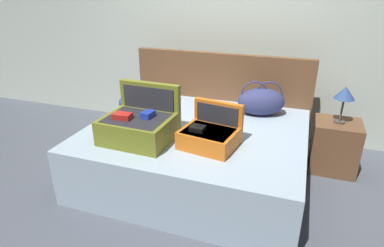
% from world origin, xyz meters
% --- Properties ---
extents(ground_plane, '(12.00, 12.00, 0.00)m').
position_xyz_m(ground_plane, '(0.00, 0.00, 0.00)').
color(ground_plane, '#4C515B').
extents(back_wall, '(8.00, 0.10, 2.60)m').
position_xyz_m(back_wall, '(0.00, 1.65, 1.30)').
color(back_wall, '#B7C1B2').
rests_on(back_wall, ground).
extents(bed, '(2.00, 1.68, 0.52)m').
position_xyz_m(bed, '(0.00, 0.40, 0.26)').
color(bed, '#99ADBC').
rests_on(bed, ground).
extents(headboard, '(2.04, 0.08, 1.06)m').
position_xyz_m(headboard, '(0.00, 1.28, 0.53)').
color(headboard, brown).
rests_on(headboard, ground).
extents(hard_case_large, '(0.59, 0.53, 0.45)m').
position_xyz_m(hard_case_large, '(-0.40, 0.03, 0.66)').
color(hard_case_large, olive).
rests_on(hard_case_large, bed).
extents(hard_case_medium, '(0.50, 0.45, 0.34)m').
position_xyz_m(hard_case_medium, '(0.22, 0.11, 0.63)').
color(hard_case_medium, '#D16619').
rests_on(hard_case_medium, bed).
extents(duffel_bag, '(0.53, 0.40, 0.36)m').
position_xyz_m(duffel_bag, '(0.51, 0.94, 0.67)').
color(duffel_bag, navy).
rests_on(duffel_bag, bed).
extents(pillow_near_headboard, '(0.39, 0.29, 0.17)m').
position_xyz_m(pillow_near_headboard, '(-0.63, 1.03, 0.61)').
color(pillow_near_headboard, white).
rests_on(pillow_near_headboard, bed).
extents(pillow_center_head, '(0.56, 0.39, 0.21)m').
position_xyz_m(pillow_center_head, '(-0.66, 0.54, 0.63)').
color(pillow_center_head, navy).
rests_on(pillow_center_head, bed).
extents(nightstand, '(0.44, 0.40, 0.53)m').
position_xyz_m(nightstand, '(1.28, 0.99, 0.26)').
color(nightstand, brown).
rests_on(nightstand, ground).
extents(table_lamp, '(0.19, 0.19, 0.36)m').
position_xyz_m(table_lamp, '(1.28, 0.99, 0.82)').
color(table_lamp, '#3F3833').
rests_on(table_lamp, nightstand).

